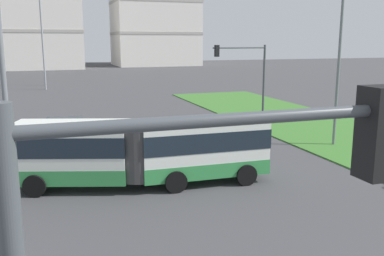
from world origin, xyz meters
The scene contains 5 objects.
articulated_bus centered at (-3.14, 13.21, 1.65)m, with size 12.00×4.54×3.00m.
car_white_van centered at (-6.04, 23.42, 0.75)m, with size 4.54×2.33×1.58m.
traffic_light_far_right centered at (6.58, 22.00, 4.35)m, with size 4.09×0.28×6.35m.
streetlight_left centered at (-8.50, 9.54, 4.57)m, with size 0.70×0.28×8.27m.
streetlight_median centered at (10.17, 16.65, 5.41)m, with size 0.70×0.28×9.93m.
Camera 1 is at (-7.22, -5.86, 6.67)m, focal length 40.15 mm.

